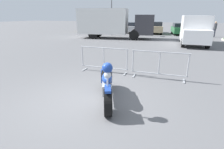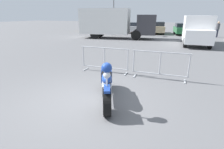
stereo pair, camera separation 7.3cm
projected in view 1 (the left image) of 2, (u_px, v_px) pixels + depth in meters
ground_plane at (85, 100)px, 5.06m from camera, size 120.00×120.00×0.00m
motorcycle at (107, 84)px, 4.95m from camera, size 1.14×2.18×1.31m
crowd_barrier_near at (104, 60)px, 7.42m from camera, size 2.13×0.52×1.07m
crowd_barrier_far at (159, 65)px, 6.62m from camera, size 2.13×0.52×1.07m
box_truck at (112, 22)px, 18.12m from camera, size 7.96×3.47×2.98m
delivery_van at (194, 29)px, 14.41m from camera, size 2.20×5.09×2.31m
parked_car_yellow at (94, 26)px, 26.69m from camera, size 2.53×4.69×1.51m
parked_car_red at (112, 27)px, 25.50m from camera, size 2.36×4.38×1.41m
parked_car_silver at (133, 27)px, 24.40m from camera, size 2.34×4.34×1.40m
parked_car_tan at (155, 28)px, 23.23m from camera, size 2.53×4.69×1.51m
parked_car_green at (179, 29)px, 21.99m from camera, size 2.33×4.33×1.39m
pedestrian at (215, 29)px, 19.32m from camera, size 0.43×0.43×1.69m
street_lamp at (112, 3)px, 20.31m from camera, size 0.36×0.70×5.68m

